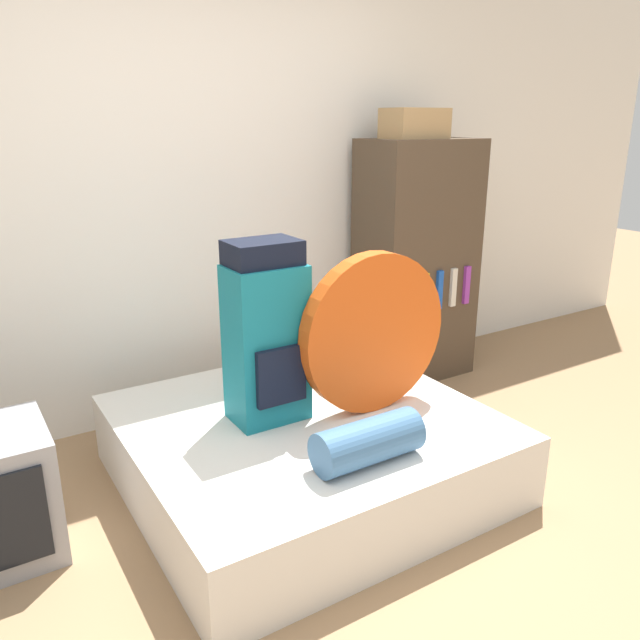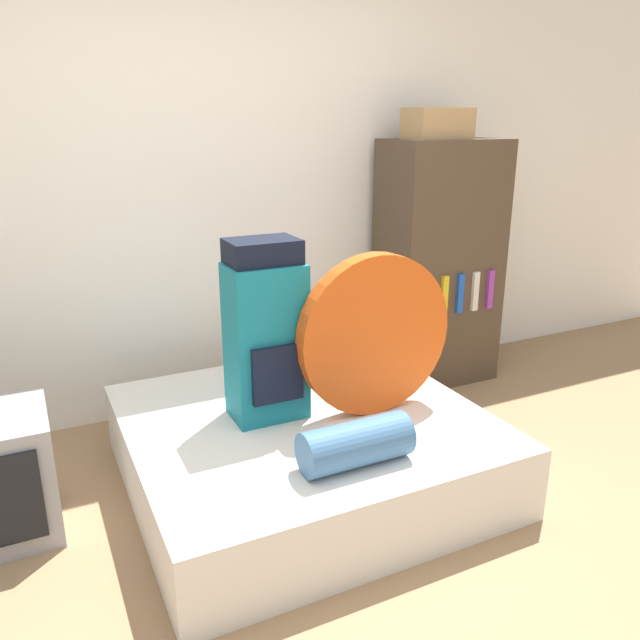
{
  "view_description": "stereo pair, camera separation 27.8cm",
  "coord_description": "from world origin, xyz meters",
  "px_view_note": "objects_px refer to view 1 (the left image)",
  "views": [
    {
      "loc": [
        -1.19,
        -1.45,
        1.64
      ],
      "look_at": [
        0.21,
        0.79,
        0.79
      ],
      "focal_mm": 35.0,
      "sensor_mm": 36.0,
      "label": 1
    },
    {
      "loc": [
        -0.95,
        -1.58,
        1.64
      ],
      "look_at": [
        0.21,
        0.79,
        0.79
      ],
      "focal_mm": 35.0,
      "sensor_mm": 36.0,
      "label": 2
    }
  ],
  "objects_px": {
    "sleeping_roll": "(368,442)",
    "tent_bag": "(373,333)",
    "bookshelf": "(416,262)",
    "backpack": "(266,335)",
    "cardboard_box": "(415,123)"
  },
  "relations": [
    {
      "from": "bookshelf",
      "to": "cardboard_box",
      "type": "xyz_separation_m",
      "value": [
        -0.09,
        -0.03,
        0.85
      ]
    },
    {
      "from": "bookshelf",
      "to": "cardboard_box",
      "type": "height_order",
      "value": "cardboard_box"
    },
    {
      "from": "tent_bag",
      "to": "sleeping_roll",
      "type": "xyz_separation_m",
      "value": [
        -0.31,
        -0.39,
        -0.28
      ]
    },
    {
      "from": "sleeping_roll",
      "to": "bookshelf",
      "type": "xyz_separation_m",
      "value": [
        1.29,
        1.25,
        0.34
      ]
    },
    {
      "from": "bookshelf",
      "to": "cardboard_box",
      "type": "relative_size",
      "value": 4.18
    },
    {
      "from": "backpack",
      "to": "tent_bag",
      "type": "bearing_deg",
      "value": -20.56
    },
    {
      "from": "backpack",
      "to": "cardboard_box",
      "type": "relative_size",
      "value": 2.23
    },
    {
      "from": "backpack",
      "to": "tent_bag",
      "type": "distance_m",
      "value": 0.49
    },
    {
      "from": "tent_bag",
      "to": "cardboard_box",
      "type": "xyz_separation_m",
      "value": [
        0.89,
        0.82,
        0.91
      ]
    },
    {
      "from": "tent_bag",
      "to": "bookshelf",
      "type": "relative_size",
      "value": 0.49
    },
    {
      "from": "tent_bag",
      "to": "cardboard_box",
      "type": "relative_size",
      "value": 2.05
    },
    {
      "from": "sleeping_roll",
      "to": "bookshelf",
      "type": "relative_size",
      "value": 0.29
    },
    {
      "from": "sleeping_roll",
      "to": "tent_bag",
      "type": "bearing_deg",
      "value": 51.65
    },
    {
      "from": "bookshelf",
      "to": "sleeping_roll",
      "type": "bearing_deg",
      "value": -135.96
    },
    {
      "from": "backpack",
      "to": "sleeping_roll",
      "type": "bearing_deg",
      "value": -75.09
    }
  ]
}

